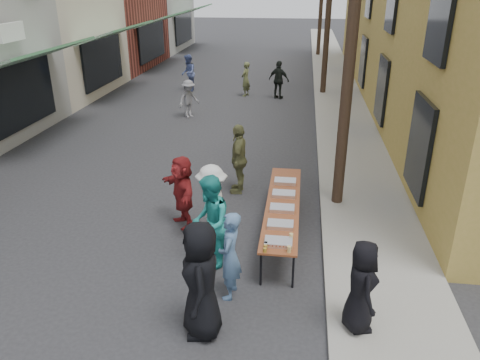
% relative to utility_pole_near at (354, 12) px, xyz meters
% --- Properties ---
extents(ground, '(120.00, 120.00, 0.00)m').
position_rel_utility_pole_near_xyz_m(ground, '(-4.30, -3.00, -4.50)').
color(ground, '#28282B').
rests_on(ground, ground).
extents(sidewalk, '(2.20, 60.00, 0.10)m').
position_rel_utility_pole_near_xyz_m(sidewalk, '(0.70, 12.00, -4.45)').
color(sidewalk, gray).
rests_on(sidewalk, ground).
extents(storefront_row, '(8.00, 37.00, 9.00)m').
position_rel_utility_pole_near_xyz_m(storefront_row, '(-14.30, 11.96, -0.38)').
color(storefront_row, maroon).
rests_on(storefront_row, ground).
extents(utility_pole_near, '(0.26, 0.26, 9.00)m').
position_rel_utility_pole_near_xyz_m(utility_pole_near, '(0.00, 0.00, 0.00)').
color(utility_pole_near, '#2D2116').
rests_on(utility_pole_near, ground).
extents(serving_table, '(0.70, 4.00, 0.75)m').
position_rel_utility_pole_near_xyz_m(serving_table, '(-1.27, -1.64, -3.79)').
color(serving_table, brown).
rests_on(serving_table, ground).
extents(catering_tray_sausage, '(0.50, 0.33, 0.08)m').
position_rel_utility_pole_near_xyz_m(catering_tray_sausage, '(-1.27, -3.29, -3.71)').
color(catering_tray_sausage, maroon).
rests_on(catering_tray_sausage, serving_table).
extents(catering_tray_foil_b, '(0.50, 0.33, 0.08)m').
position_rel_utility_pole_near_xyz_m(catering_tray_foil_b, '(-1.27, -2.64, -3.71)').
color(catering_tray_foil_b, '#B2B2B7').
rests_on(catering_tray_foil_b, serving_table).
extents(catering_tray_buns, '(0.50, 0.33, 0.08)m').
position_rel_utility_pole_near_xyz_m(catering_tray_buns, '(-1.27, -1.94, -3.71)').
color(catering_tray_buns, tan).
rests_on(catering_tray_buns, serving_table).
extents(catering_tray_foil_d, '(0.50, 0.33, 0.08)m').
position_rel_utility_pole_near_xyz_m(catering_tray_foil_d, '(-1.27, -1.24, -3.71)').
color(catering_tray_foil_d, '#B2B2B7').
rests_on(catering_tray_foil_d, serving_table).
extents(catering_tray_buns_end, '(0.50, 0.33, 0.08)m').
position_rel_utility_pole_near_xyz_m(catering_tray_buns_end, '(-1.27, -0.54, -3.71)').
color(catering_tray_buns_end, tan).
rests_on(catering_tray_buns_end, serving_table).
extents(condiment_jar_a, '(0.07, 0.07, 0.08)m').
position_rel_utility_pole_near_xyz_m(condiment_jar_a, '(-1.49, -3.59, -3.71)').
color(condiment_jar_a, '#A57F26').
rests_on(condiment_jar_a, serving_table).
extents(condiment_jar_b, '(0.07, 0.07, 0.08)m').
position_rel_utility_pole_near_xyz_m(condiment_jar_b, '(-1.49, -3.49, -3.71)').
color(condiment_jar_b, '#A57F26').
rests_on(condiment_jar_b, serving_table).
extents(condiment_jar_c, '(0.07, 0.07, 0.08)m').
position_rel_utility_pole_near_xyz_m(condiment_jar_c, '(-1.49, -3.39, -3.71)').
color(condiment_jar_c, '#A57F26').
rests_on(condiment_jar_c, serving_table).
extents(cup_stack, '(0.08, 0.08, 0.12)m').
position_rel_utility_pole_near_xyz_m(cup_stack, '(-1.07, -3.54, -3.69)').
color(cup_stack, tan).
rests_on(cup_stack, serving_table).
extents(guest_front_a, '(0.79, 1.05, 1.93)m').
position_rel_utility_pole_near_xyz_m(guest_front_a, '(-2.36, -4.85, -3.53)').
color(guest_front_a, black).
rests_on(guest_front_a, ground).
extents(guest_front_b, '(0.43, 0.62, 1.62)m').
position_rel_utility_pole_near_xyz_m(guest_front_b, '(-2.07, -3.89, -3.69)').
color(guest_front_b, '#4E6F97').
rests_on(guest_front_b, ground).
extents(guest_front_c, '(0.83, 1.00, 1.86)m').
position_rel_utility_pole_near_xyz_m(guest_front_c, '(-2.58, -3.00, -3.57)').
color(guest_front_c, teal).
rests_on(guest_front_c, ground).
extents(guest_front_d, '(0.90, 1.25, 1.75)m').
position_rel_utility_pole_near_xyz_m(guest_front_d, '(-2.70, -2.17, -3.63)').
color(guest_front_d, silver).
rests_on(guest_front_d, ground).
extents(guest_front_e, '(0.46, 1.08, 1.82)m').
position_rel_utility_pole_near_xyz_m(guest_front_e, '(-2.50, 0.46, -3.59)').
color(guest_front_e, '#65673B').
rests_on(guest_front_e, ground).
extents(guest_queue_back, '(1.25, 1.54, 1.65)m').
position_rel_utility_pole_near_xyz_m(guest_queue_back, '(-3.50, -1.48, -3.68)').
color(guest_queue_back, maroon).
rests_on(guest_queue_back, ground).
extents(server, '(0.63, 0.83, 1.53)m').
position_rel_utility_pole_near_xyz_m(server, '(0.05, -4.54, -3.64)').
color(server, black).
rests_on(server, sidewalk).
extents(passerby_left, '(1.01, 1.10, 1.49)m').
position_rel_utility_pole_near_xyz_m(passerby_left, '(-5.42, 7.22, -3.76)').
color(passerby_left, gray).
rests_on(passerby_left, ground).
extents(passerby_mid, '(1.09, 0.80, 1.72)m').
position_rel_utility_pole_near_xyz_m(passerby_mid, '(-2.06, 10.81, -3.64)').
color(passerby_mid, black).
rests_on(passerby_mid, ground).
extents(passerby_right, '(0.54, 0.67, 1.58)m').
position_rel_utility_pole_near_xyz_m(passerby_right, '(-3.63, 11.15, -3.71)').
color(passerby_right, '#596037').
rests_on(passerby_right, ground).
extents(passerby_far, '(0.81, 0.96, 1.76)m').
position_rel_utility_pole_near_xyz_m(passerby_far, '(-6.53, 11.82, -3.62)').
color(passerby_far, '#52619E').
rests_on(passerby_far, ground).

